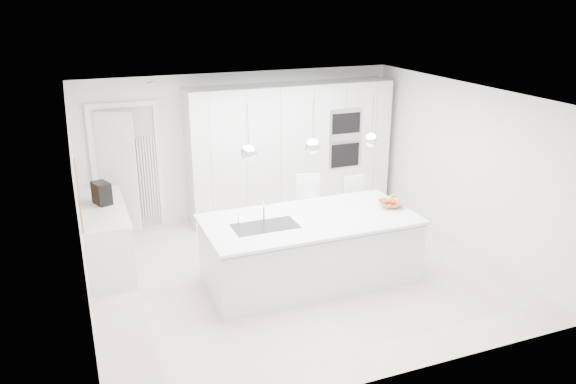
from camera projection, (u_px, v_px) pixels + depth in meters
name	position (u px, v px, depth m)	size (l,w,h in m)	color
floor	(296.00, 272.00, 7.95)	(5.50, 5.50, 0.00)	beige
wall_back	(242.00, 145.00, 9.73)	(5.50, 5.50, 0.00)	white
wall_left	(80.00, 216.00, 6.59)	(5.00, 5.00, 0.00)	white
ceiling	(297.00, 95.00, 7.12)	(5.50, 5.50, 0.00)	white
tall_cabinets	(291.00, 150.00, 9.78)	(3.60, 0.60, 2.30)	silver
oven_stack	(345.00, 138.00, 9.75)	(0.62, 0.04, 1.05)	#A5A5A8
doorway_frame	(128.00, 170.00, 9.11)	(1.11, 0.08, 2.13)	white
hallway_door	(112.00, 173.00, 8.98)	(0.82, 0.04, 2.00)	white
radiator	(149.00, 178.00, 9.27)	(0.32, 0.04, 1.40)	white
left_base_cabinets	(106.00, 238.00, 8.02)	(0.60, 1.80, 0.86)	silver
left_worktop	(102.00, 208.00, 7.87)	(0.62, 1.82, 0.04)	white
oak_backsplash	(78.00, 193.00, 7.68)	(0.02, 1.80, 0.50)	#A87540
island_base	(311.00, 251.00, 7.58)	(2.80, 1.20, 0.86)	silver
island_worktop	(310.00, 219.00, 7.47)	(2.84, 1.40, 0.04)	white
island_sink	(265.00, 232.00, 7.23)	(0.84, 0.44, 0.18)	#3F3F42
island_tap	(264.00, 210.00, 7.34)	(0.02, 0.02, 0.30)	white
pendant_left	(249.00, 153.00, 6.80)	(0.20, 0.20, 0.20)	white
pendant_mid	(313.00, 146.00, 7.09)	(0.20, 0.20, 0.20)	white
pendant_right	(372.00, 140.00, 7.39)	(0.20, 0.20, 0.20)	white
fruit_bowl	(391.00, 204.00, 7.85)	(0.34, 0.34, 0.08)	#A87540
espresso_machine	(102.00, 193.00, 7.93)	(0.19, 0.29, 0.32)	black
bar_stool_left	(311.00, 214.00, 8.47)	(0.38, 0.53, 1.16)	white
bar_stool_right	(358.00, 212.00, 8.67)	(0.36, 0.49, 1.08)	white
apple_a	(393.00, 202.00, 7.82)	(0.09, 0.09, 0.09)	red
apple_b	(387.00, 202.00, 7.85)	(0.08, 0.08, 0.08)	red
banana_bunch	(393.00, 198.00, 7.84)	(0.22, 0.22, 0.03)	yellow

